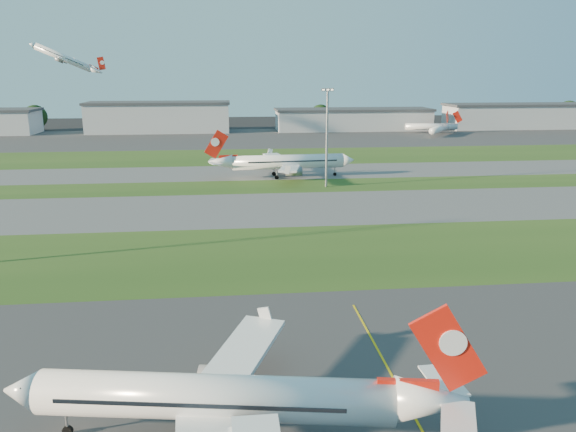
{
  "coord_description": "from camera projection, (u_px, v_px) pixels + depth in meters",
  "views": [
    {
      "loc": [
        -10.96,
        -37.36,
        29.95
      ],
      "look_at": [
        -1.41,
        51.02,
        7.0
      ],
      "focal_mm": 35.0,
      "sensor_mm": 36.0,
      "label": 1
    }
  ],
  "objects": [
    {
      "name": "tree_east",
      "position": [
        454.0,
        116.0,
        312.03
      ],
      "size": [
        10.45,
        10.45,
        11.4
      ],
      "color": "black",
      "rests_on": "ground"
    },
    {
      "name": "hangar_west",
      "position": [
        159.0,
        117.0,
        283.47
      ],
      "size": [
        71.4,
        23.0,
        15.2
      ],
      "color": "#A8AAB0",
      "rests_on": "ground"
    },
    {
      "name": "mini_jet_far",
      "position": [
        432.0,
        126.0,
        280.21
      ],
      "size": [
        28.64,
        5.18,
        9.48
      ],
      "rotation": [
        0.0,
        0.0,
        -0.08
      ],
      "color": "white",
      "rests_on": "ground"
    },
    {
      "name": "taxiway_b",
      "position": [
        264.0,
        172.0,
        171.66
      ],
      "size": [
        300.0,
        26.0,
        0.01
      ],
      "primitive_type": "cube",
      "color": "#515154",
      "rests_on": "ground"
    },
    {
      "name": "airliner_departing",
      "position": [
        64.0,
        58.0,
        240.52
      ],
      "size": [
        29.51,
        24.95,
        9.21
      ],
      "rotation": [
        0.0,
        0.0,
        0.09
      ],
      "color": "white"
    },
    {
      "name": "hangar_east",
      "position": [
        353.0,
        119.0,
        294.37
      ],
      "size": [
        81.6,
        23.0,
        11.2
      ],
      "color": "#A8AAB0",
      "rests_on": "ground"
    },
    {
      "name": "apron_far",
      "position": [
        251.0,
        138.0,
        261.18
      ],
      "size": [
        400.0,
        80.0,
        0.01
      ],
      "primitive_type": "cube",
      "color": "#333335",
      "rests_on": "ground"
    },
    {
      "name": "tree_mid_west",
      "position": [
        210.0,
        118.0,
        297.11
      ],
      "size": [
        9.9,
        9.9,
        10.8
      ],
      "color": "black",
      "rests_on": "ground"
    },
    {
      "name": "grass_strip_a",
      "position": [
        296.0,
        254.0,
        94.64
      ],
      "size": [
        300.0,
        34.0,
        0.01
      ],
      "primitive_type": "cube",
      "color": "#224416",
      "rests_on": "ground"
    },
    {
      "name": "tree_far_east",
      "position": [
        568.0,
        112.0,
        322.84
      ],
      "size": [
        12.65,
        12.65,
        13.8
      ],
      "color": "black",
      "rests_on": "ground"
    },
    {
      "name": "tree_west",
      "position": [
        35.0,
        117.0,
        291.28
      ],
      "size": [
        12.1,
        12.1,
        13.2
      ],
      "color": "black",
      "rests_on": "ground"
    },
    {
      "name": "airliner_parked",
      "position": [
        219.0,
        399.0,
        45.9
      ],
      "size": [
        36.16,
        30.44,
        11.35
      ],
      "rotation": [
        0.0,
        0.0,
        -0.17
      ],
      "color": "white",
      "rests_on": "ground"
    },
    {
      "name": "taxiway_a",
      "position": [
        278.0,
        208.0,
        126.41
      ],
      "size": [
        300.0,
        32.0,
        0.01
      ],
      "primitive_type": "cube",
      "color": "#515154",
      "rests_on": "ground"
    },
    {
      "name": "mini_jet_near",
      "position": [
        440.0,
        129.0,
        270.06
      ],
      "size": [
        18.27,
        24.12,
        9.48
      ],
      "rotation": [
        0.0,
        0.0,
        0.94
      ],
      "color": "white",
      "rests_on": "ground"
    },
    {
      "name": "hangar_far_east",
      "position": [
        534.0,
        116.0,
        304.52
      ],
      "size": [
        96.9,
        23.0,
        13.2
      ],
      "color": "#A8AAB0",
      "rests_on": "ground"
    },
    {
      "name": "grass_strip_c",
      "position": [
        258.0,
        157.0,
        203.42
      ],
      "size": [
        300.0,
        40.0,
        0.01
      ],
      "primitive_type": "cube",
      "color": "#224416",
      "rests_on": "ground"
    },
    {
      "name": "tree_mid_east",
      "position": [
        320.0,
        115.0,
        306.0
      ],
      "size": [
        11.55,
        11.55,
        12.6
      ],
      "color": "black",
      "rests_on": "ground"
    },
    {
      "name": "light_mast_centre",
      "position": [
        327.0,
        131.0,
        146.41
      ],
      "size": [
        3.2,
        0.7,
        25.8
      ],
      "color": "gray",
      "rests_on": "ground"
    },
    {
      "name": "grass_strip_b",
      "position": [
        270.0,
        187.0,
        150.48
      ],
      "size": [
        300.0,
        18.0,
        0.01
      ],
      "primitive_type": "cube",
      "color": "#224416",
      "rests_on": "ground"
    },
    {
      "name": "airliner_taxiing",
      "position": [
        287.0,
        162.0,
        162.67
      ],
      "size": [
        40.32,
        34.13,
        12.58
      ],
      "rotation": [
        0.0,
        0.0,
        3.2
      ],
      "color": "white",
      "rests_on": "ground"
    }
  ]
}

